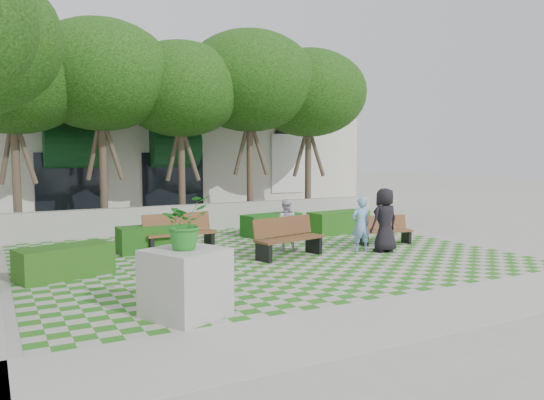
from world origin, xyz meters
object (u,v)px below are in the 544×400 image
planter_front (185,268)px  bench_west (179,233)px  hedge_east (339,222)px  bench_east (384,231)px  person_blue (361,225)px  person_white (285,224)px  person_dark (385,220)px  hedge_west (65,262)px  hedge_midright (272,224)px  bench_mid (288,238)px  hedge_midleft (156,239)px

planter_front → bench_west: bearing=72.6°
bench_west → hedge_east: bench_west is taller
bench_east → person_blue: bearing=-144.1°
person_blue → person_white: (-1.65, 1.22, -0.04)m
hedge_east → person_dark: bearing=-104.9°
hedge_west → hedge_midright: bearing=24.9°
bench_mid → person_white: bearing=51.6°
bench_east → hedge_east: 2.42m
planter_front → bench_mid: bearing=41.8°
bench_west → person_blue: 4.98m
person_blue → person_white: person_blue is taller
hedge_east → bench_west: bearing=-174.8°
planter_front → person_white: 6.29m
bench_mid → hedge_midright: (1.38, 3.44, -0.15)m
bench_west → person_blue: (4.27, -2.54, 0.26)m
bench_east → planter_front: 8.43m
hedge_midleft → hedge_west: bearing=-141.4°
bench_west → hedge_east: (5.73, 0.52, -0.12)m
person_blue → person_dark: 0.65m
hedge_west → person_blue: size_ratio=1.32×
hedge_east → person_blue: bearing=-115.4°
bench_west → hedge_midright: size_ratio=0.98×
hedge_midleft → person_white: (3.23, -1.48, 0.36)m
hedge_midright → hedge_west: 7.45m
hedge_midright → planter_front: bearing=-127.5°
hedge_east → bench_mid: bearing=-142.4°
bench_west → person_white: size_ratio=1.38×
bench_east → hedge_midright: bearing=134.6°
bench_east → person_dark: 1.36m
bench_west → hedge_midright: bearing=17.5°
person_blue → hedge_midleft: bearing=-18.9°
hedge_midright → hedge_west: hedge_midright is taller
hedge_midright → person_dark: person_dark is taller
bench_east → planter_front: (-7.46, -3.89, 0.41)m
hedge_east → hedge_midleft: 6.35m
person_blue → person_white: 2.06m
bench_west → person_white: bearing=-28.3°
hedge_east → hedge_midright: bearing=162.2°
bench_west → person_blue: size_ratio=1.31×
hedge_east → person_white: size_ratio=1.47×
hedge_west → person_dark: person_dark is taller
bench_mid → person_blue: bearing=-20.6°
hedge_east → person_white: bearing=-149.4°
hedge_midleft → person_dark: bearing=-29.1°
bench_mid → hedge_midright: size_ratio=1.03×
bench_mid → planter_front: bearing=-150.2°
hedge_midright → hedge_west: bearing=-155.1°
hedge_east → person_blue: 3.42m
bench_mid → hedge_midleft: bench_mid is taller
hedge_midright → person_blue: 3.85m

